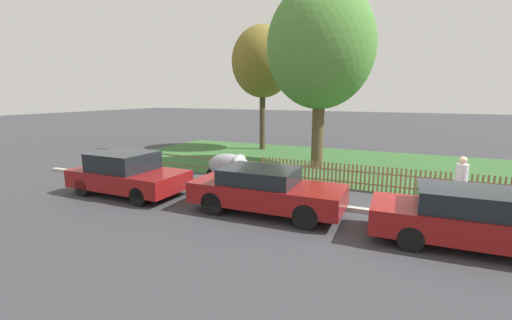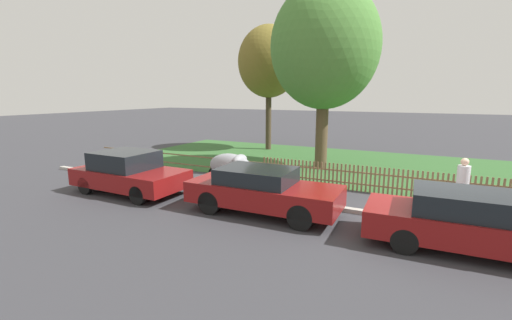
{
  "view_description": "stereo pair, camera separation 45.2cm",
  "coord_description": "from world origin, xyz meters",
  "views": [
    {
      "loc": [
        -0.44,
        -9.61,
        3.31
      ],
      "look_at": [
        -5.22,
        0.84,
        1.1
      ],
      "focal_mm": 24.0,
      "sensor_mm": 36.0,
      "label": 1
    },
    {
      "loc": [
        -0.04,
        -9.42,
        3.31
      ],
      "look_at": [
        -5.22,
        0.84,
        1.1
      ],
      "focal_mm": 24.0,
      "sensor_mm": 36.0,
      "label": 2
    }
  ],
  "objects": [
    {
      "name": "parked_car_silver_hatchback",
      "position": [
        -9.01,
        -1.25,
        0.7
      ],
      "size": [
        3.91,
        1.9,
        1.41
      ],
      "rotation": [
        0.0,
        0.0,
        -0.01
      ],
      "color": "maroon",
      "rests_on": "ground"
    },
    {
      "name": "pedestrian_by_lamp",
      "position": [
        0.93,
        1.31,
        0.91
      ],
      "size": [
        0.44,
        0.44,
        1.61
      ],
      "rotation": [
        0.0,
        0.0,
        2.04
      ],
      "color": "black",
      "rests_on": "ground"
    },
    {
      "name": "kerb_stone",
      "position": [
        0.0,
        0.1,
        0.06
      ],
      "size": [
        29.4,
        0.2,
        0.12
      ],
      "primitive_type": "cube",
      "color": "#B2ADA3",
      "rests_on": "ground"
    },
    {
      "name": "grass_strip",
      "position": [
        0.0,
        6.93,
        0.01
      ],
      "size": [
        29.4,
        9.02,
        0.01
      ],
      "primitive_type": "cube",
      "color": "#33602D",
      "rests_on": "ground"
    },
    {
      "name": "tree_behind_motorcycle",
      "position": [
        -4.33,
        5.66,
        5.32
      ],
      "size": [
        4.69,
        4.69,
        8.05
      ],
      "color": "brown",
      "rests_on": "ground"
    },
    {
      "name": "parked_car_navy_estate",
      "position": [
        1.05,
        -1.24,
        0.66
      ],
      "size": [
        4.64,
        1.77,
        1.3
      ],
      "rotation": [
        0.0,
        0.0,
        0.03
      ],
      "color": "maroon",
      "rests_on": "ground"
    },
    {
      "name": "park_fence",
      "position": [
        -0.0,
        2.42,
        0.46
      ],
      "size": [
        29.4,
        0.05,
        0.92
      ],
      "color": "olive",
      "rests_on": "ground"
    },
    {
      "name": "ground_plane",
      "position": [
        0.0,
        0.0,
        0.0
      ],
      "size": [
        120.0,
        120.0,
        0.0
      ],
      "primitive_type": "plane",
      "color": "#38383D"
    },
    {
      "name": "parked_car_black_saloon",
      "position": [
        -4.06,
        -1.08,
        0.68
      ],
      "size": [
        4.32,
        1.74,
        1.29
      ],
      "rotation": [
        0.0,
        0.0,
        0.02
      ],
      "color": "maroon",
      "rests_on": "ground"
    },
    {
      "name": "covered_motorcycle",
      "position": [
        -6.48,
        1.29,
        0.7
      ],
      "size": [
        1.92,
        0.83,
        1.15
      ],
      "rotation": [
        0.0,
        0.0,
        0.02
      ],
      "color": "black",
      "rests_on": "ground"
    },
    {
      "name": "tree_nearest_kerb",
      "position": [
        -8.72,
        9.44,
        5.17
      ],
      "size": [
        3.63,
        3.63,
        7.29
      ],
      "color": "#473828",
      "rests_on": "ground"
    }
  ]
}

